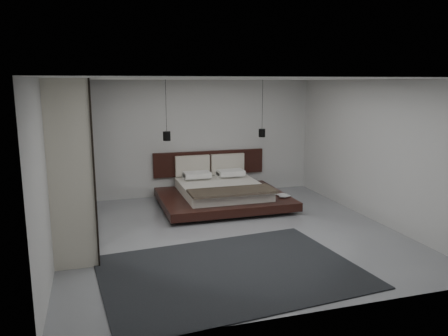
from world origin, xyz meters
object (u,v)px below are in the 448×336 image
object	(u,v)px
lattice_screen	(65,151)
pendant_left	(167,136)
bed	(221,192)
rug	(231,271)
wardrobe	(73,160)
pendant_right	(262,133)

from	to	relation	value
lattice_screen	pendant_left	size ratio (longest dim) A/B	1.93
bed	pendant_left	bearing A→B (deg)	158.97
bed	rug	distance (m)	3.65
wardrobe	rug	xyz separation A→B (m)	(2.19, -2.18, -1.40)
pendant_left	pendant_right	distance (m)	2.29
lattice_screen	rug	xyz separation A→B (m)	(2.44, -4.07, -1.29)
pendant_left	pendant_right	bearing A→B (deg)	0.00
bed	pendant_left	xyz separation A→B (m)	(-1.14, 0.44, 1.28)
bed	rug	bearing A→B (deg)	-104.15
lattice_screen	wardrobe	world-z (taller)	wardrobe
rug	wardrobe	bearing A→B (deg)	135.09
pendant_left	wardrobe	bearing A→B (deg)	-137.24
pendant_right	wardrobe	size ratio (longest dim) A/B	0.47
bed	rug	size ratio (longest dim) A/B	0.75
lattice_screen	pendant_left	xyz separation A→B (m)	(2.18, -0.10, 0.26)
pendant_left	rug	bearing A→B (deg)	-86.32
pendant_left	rug	size ratio (longest dim) A/B	0.36
bed	rug	world-z (taller)	bed
lattice_screen	bed	xyz separation A→B (m)	(3.33, -0.54, -1.01)
bed	wardrobe	bearing A→B (deg)	-156.35
wardrobe	pendant_right	bearing A→B (deg)	22.95
pendant_left	pendant_right	xyz separation A→B (m)	(2.29, 0.00, -0.00)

